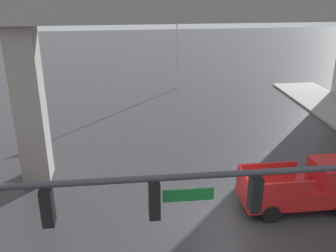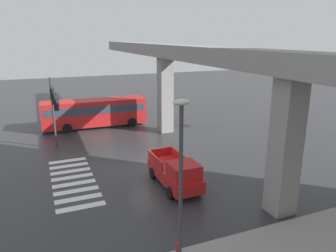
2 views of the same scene
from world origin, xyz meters
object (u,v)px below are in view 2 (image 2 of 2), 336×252
Objects in this scene: street_lamp_near_corner at (181,166)px; fire_hydrant at (178,250)px; pickup_truck at (176,173)px; city_bus at (95,111)px; traffic_signal_mast at (54,103)px.

fire_hydrant is (-0.40, 0.10, -4.13)m from street_lamp_near_corner.
pickup_truck is 0.47× the size of city_bus.
street_lamp_near_corner is (23.38, -0.57, 2.83)m from city_bus.
street_lamp_near_corner reaches higher than fire_hydrant.
pickup_truck is 0.70× the size of street_lamp_near_corner.
street_lamp_near_corner is at bearing -13.93° from fire_hydrant.
pickup_truck is at bearing 38.86° from traffic_signal_mast.
city_bus is 23.02m from fire_hydrant.
street_lamp_near_corner is 4.15m from fire_hydrant.
pickup_truck is 6.00× the size of fire_hydrant.
traffic_signal_mast is 15.53m from street_lamp_near_corner.
city_bus is (-16.57, -2.24, 0.73)m from pickup_truck.
city_bus is 1.25× the size of traffic_signal_mast.
city_bus is at bearing -172.29° from pickup_truck.
street_lamp_near_corner reaches higher than city_bus.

